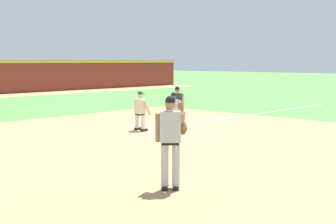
{
  "coord_description": "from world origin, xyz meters",
  "views": [
    {
      "loc": [
        -12.69,
        -12.15,
        2.52
      ],
      "look_at": [
        -4.3,
        -4.22,
        1.27
      ],
      "focal_mm": 50.0,
      "sensor_mm": 36.0,
      "label": 1
    }
  ],
  "objects_px": {
    "baserunner": "(140,109)",
    "first_base_bag": "(165,127)",
    "baseball": "(174,143)",
    "pitcher": "(171,137)",
    "first_baseman": "(174,108)",
    "umpire": "(177,102)"
  },
  "relations": [
    {
      "from": "baserunner",
      "to": "umpire",
      "type": "relative_size",
      "value": 1.0
    },
    {
      "from": "first_base_bag",
      "to": "baserunner",
      "type": "relative_size",
      "value": 0.26
    },
    {
      "from": "baserunner",
      "to": "baseball",
      "type": "bearing_deg",
      "value": -113.78
    },
    {
      "from": "first_base_bag",
      "to": "baseball",
      "type": "relative_size",
      "value": 5.14
    },
    {
      "from": "pitcher",
      "to": "umpire",
      "type": "distance_m",
      "value": 10.85
    },
    {
      "from": "first_base_bag",
      "to": "baserunner",
      "type": "bearing_deg",
      "value": 170.59
    },
    {
      "from": "first_base_bag",
      "to": "pitcher",
      "type": "distance_m",
      "value": 8.62
    },
    {
      "from": "baserunner",
      "to": "first_base_bag",
      "type": "bearing_deg",
      "value": -9.41
    },
    {
      "from": "pitcher",
      "to": "first_baseman",
      "type": "height_order",
      "value": "pitcher"
    },
    {
      "from": "baseball",
      "to": "baserunner",
      "type": "bearing_deg",
      "value": 66.22
    },
    {
      "from": "baseball",
      "to": "first_baseman",
      "type": "xyz_separation_m",
      "value": [
        2.82,
        2.61,
        0.69
      ]
    },
    {
      "from": "umpire",
      "to": "first_baseman",
      "type": "bearing_deg",
      "value": -141.2
    },
    {
      "from": "first_base_bag",
      "to": "pitcher",
      "type": "bearing_deg",
      "value": -135.47
    },
    {
      "from": "baseball",
      "to": "baserunner",
      "type": "height_order",
      "value": "baserunner"
    },
    {
      "from": "umpire",
      "to": "baserunner",
      "type": "bearing_deg",
      "value": -161.88
    },
    {
      "from": "baseball",
      "to": "umpire",
      "type": "height_order",
      "value": "umpire"
    },
    {
      "from": "first_base_bag",
      "to": "umpire",
      "type": "distance_m",
      "value": 2.45
    },
    {
      "from": "first_baseman",
      "to": "baserunner",
      "type": "distance_m",
      "value": 1.59
    },
    {
      "from": "first_baseman",
      "to": "umpire",
      "type": "bearing_deg",
      "value": 38.8
    },
    {
      "from": "first_base_bag",
      "to": "umpire",
      "type": "relative_size",
      "value": 0.26
    },
    {
      "from": "first_base_bag",
      "to": "baseball",
      "type": "distance_m",
      "value": 3.55
    },
    {
      "from": "pitcher",
      "to": "first_baseman",
      "type": "bearing_deg",
      "value": 42.3
    }
  ]
}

